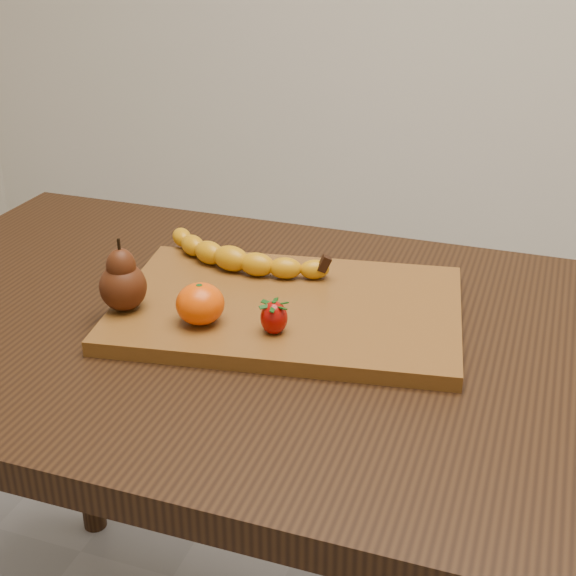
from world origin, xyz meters
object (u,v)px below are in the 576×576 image
(pear, at_px, (122,275))
(mandarin, at_px, (200,304))
(table, at_px, (213,377))
(cutting_board, at_px, (288,308))

(pear, relative_size, mandarin, 1.56)
(table, height_order, pear, pear)
(table, xyz_separation_m, pear, (-0.10, -0.05, 0.17))
(pear, height_order, mandarin, pear)
(cutting_board, xyz_separation_m, pear, (-0.19, -0.09, 0.06))
(cutting_board, distance_m, mandarin, 0.13)
(cutting_board, height_order, pear, pear)
(cutting_board, bearing_deg, pear, -165.13)
(mandarin, bearing_deg, table, 103.36)
(cutting_board, height_order, mandarin, mandarin)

